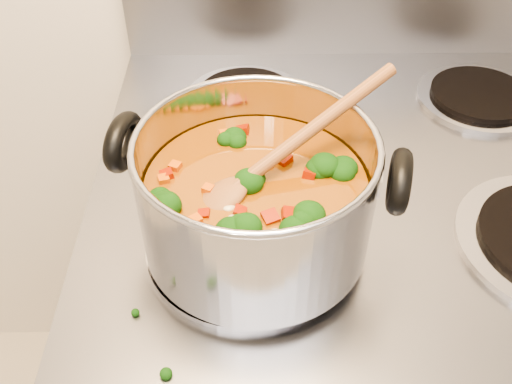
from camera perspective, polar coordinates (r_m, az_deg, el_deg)
electric_range at (r=1.16m, az=8.87°, el=-14.56°), size 0.78×0.71×1.08m
stockpot at (r=0.63m, az=0.00°, el=-0.50°), size 0.32×0.26×0.16m
wooden_spoon at (r=0.60m, az=1.08°, el=2.85°), size 0.24×0.17×0.11m
cooktop_crumbs at (r=0.71m, az=-6.91°, el=-3.69°), size 0.33×0.33×0.01m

